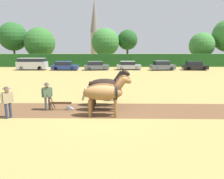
# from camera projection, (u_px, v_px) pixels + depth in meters

# --- Properties ---
(ground_plane) EXTENTS (240.00, 240.00, 0.00)m
(ground_plane) POSITION_uv_depth(u_px,v_px,m) (106.00, 115.00, 12.40)
(ground_plane) COLOR #998447
(plowed_furrow_strip) EXTENTS (30.19, 4.02, 0.01)m
(plowed_furrow_strip) POSITION_uv_depth(u_px,v_px,m) (31.00, 110.00, 13.48)
(plowed_furrow_strip) COLOR brown
(plowed_furrow_strip) RESTS_ON ground
(hedgerow) EXTENTS (77.95, 1.34, 2.50)m
(hedgerow) POSITION_uv_depth(u_px,v_px,m) (109.00, 60.00, 43.11)
(hedgerow) COLOR #1E511E
(hedgerow) RESTS_ON ground
(tree_far_left) EXTENTS (6.21, 6.21, 9.20)m
(tree_far_left) POSITION_uv_depth(u_px,v_px,m) (13.00, 37.00, 48.15)
(tree_far_left) COLOR brown
(tree_far_left) RESTS_ON ground
(tree_left) EXTENTS (6.60, 6.60, 8.03)m
(tree_left) POSITION_uv_depth(u_px,v_px,m) (40.00, 43.00, 47.40)
(tree_left) COLOR #4C3823
(tree_left) RESTS_ON ground
(tree_center_left) EXTENTS (6.07, 6.07, 7.90)m
(tree_center_left) POSITION_uv_depth(u_px,v_px,m) (105.00, 42.00, 47.65)
(tree_center_left) COLOR #423323
(tree_center_left) RESTS_ON ground
(tree_center) EXTENTS (4.42, 4.42, 7.61)m
(tree_center) POSITION_uv_depth(u_px,v_px,m) (128.00, 40.00, 48.41)
(tree_center) COLOR #4C3823
(tree_center) RESTS_ON ground
(tree_center_right) EXTENTS (5.36, 5.36, 6.89)m
(tree_center_right) POSITION_uv_depth(u_px,v_px,m) (202.00, 45.00, 46.68)
(tree_center_right) COLOR #4C3823
(tree_center_right) RESTS_ON ground
(church_spire) EXTENTS (2.94, 2.94, 19.08)m
(church_spire) POSITION_uv_depth(u_px,v_px,m) (95.00, 28.00, 72.35)
(church_spire) COLOR gray
(church_spire) RESTS_ON ground
(draft_horse_lead_left) EXTENTS (2.82, 0.92, 2.31)m
(draft_horse_lead_left) POSITION_uv_depth(u_px,v_px,m) (105.00, 93.00, 12.04)
(draft_horse_lead_left) COLOR brown
(draft_horse_lead_left) RESTS_ON ground
(draft_horse_lead_right) EXTENTS (2.82, 0.96, 2.27)m
(draft_horse_lead_right) POSITION_uv_depth(u_px,v_px,m) (106.00, 90.00, 13.17)
(draft_horse_lead_right) COLOR #513319
(draft_horse_lead_right) RESTS_ON ground
(draft_horse_trail_left) EXTENTS (2.88, 0.99, 2.43)m
(draft_horse_trail_left) POSITION_uv_depth(u_px,v_px,m) (107.00, 85.00, 14.26)
(draft_horse_trail_left) COLOR black
(draft_horse_trail_left) RESTS_ON ground
(plow) EXTENTS (1.57, 0.47, 1.13)m
(plow) POSITION_uv_depth(u_px,v_px,m) (63.00, 105.00, 13.39)
(plow) COLOR #4C331E
(plow) RESTS_ON ground
(farmer_at_plow) EXTENTS (0.58, 0.43, 1.70)m
(farmer_at_plow) POSITION_uv_depth(u_px,v_px,m) (47.00, 94.00, 13.29)
(farmer_at_plow) COLOR #4C4C4C
(farmer_at_plow) RESTS_ON ground
(farmer_beside_team) EXTENTS (0.26, 0.63, 1.54)m
(farmer_beside_team) POSITION_uv_depth(u_px,v_px,m) (114.00, 88.00, 15.70)
(farmer_beside_team) COLOR #28334C
(farmer_beside_team) RESTS_ON ground
(farmer_onlooker_left) EXTENTS (0.48, 0.53, 1.74)m
(farmer_onlooker_left) POSITION_uv_depth(u_px,v_px,m) (7.00, 100.00, 11.72)
(farmer_onlooker_left) COLOR #28334C
(farmer_onlooker_left) RESTS_ON ground
(parked_van) EXTENTS (4.88, 1.96, 2.00)m
(parked_van) POSITION_uv_depth(u_px,v_px,m) (32.00, 64.00, 36.86)
(parked_van) COLOR #BCBCC1
(parked_van) RESTS_ON ground
(parked_car_left) EXTENTS (4.45, 1.91, 1.47)m
(parked_car_left) POSITION_uv_depth(u_px,v_px,m) (65.00, 66.00, 36.53)
(parked_car_left) COLOR navy
(parked_car_left) RESTS_ON ground
(parked_car_center_left) EXTENTS (4.26, 2.26, 1.47)m
(parked_car_center_left) POSITION_uv_depth(u_px,v_px,m) (96.00, 66.00, 36.79)
(parked_car_center_left) COLOR #565B66
(parked_car_center_left) RESTS_ON ground
(parked_car_center) EXTENTS (4.11, 1.82, 1.47)m
(parked_car_center) POSITION_uv_depth(u_px,v_px,m) (128.00, 66.00, 37.23)
(parked_car_center) COLOR #A8A8B2
(parked_car_center) RESTS_ON ground
(parked_car_center_right) EXTENTS (4.18, 2.23, 1.58)m
(parked_car_center_right) POSITION_uv_depth(u_px,v_px,m) (162.00, 66.00, 36.49)
(parked_car_center_right) COLOR #565B66
(parked_car_center_right) RESTS_ON ground
(parked_car_right) EXTENTS (4.17, 2.19, 1.47)m
(parked_car_right) POSITION_uv_depth(u_px,v_px,m) (195.00, 66.00, 36.72)
(parked_car_right) COLOR black
(parked_car_right) RESTS_ON ground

